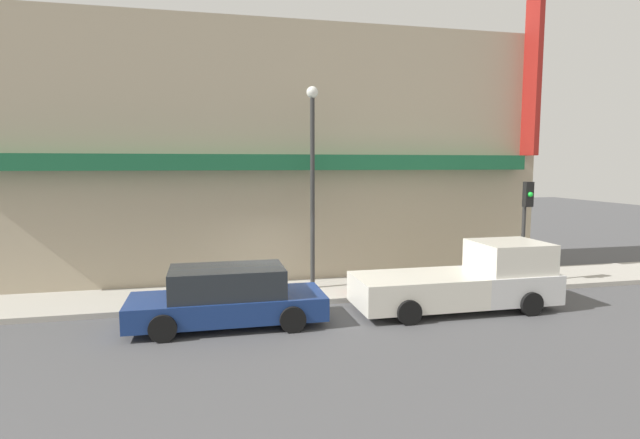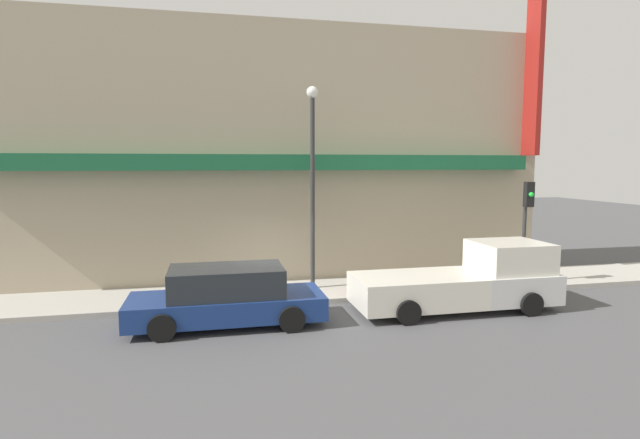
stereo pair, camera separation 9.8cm
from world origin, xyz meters
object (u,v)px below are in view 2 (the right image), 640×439
object	(u,v)px
parked_car	(227,297)
fire_hydrant	(353,282)
street_lamp	(313,166)
traffic_light	(527,214)
pickup_truck	(467,281)

from	to	relation	value
parked_car	fire_hydrant	world-z (taller)	parked_car
parked_car	street_lamp	size ratio (longest dim) A/B	0.78
traffic_light	street_lamp	bearing A→B (deg)	172.11
street_lamp	fire_hydrant	bearing A→B (deg)	-36.77
fire_hydrant	traffic_light	bearing A→B (deg)	-1.43
pickup_truck	street_lamp	world-z (taller)	street_lamp
parked_car	street_lamp	distance (m)	5.03
parked_car	fire_hydrant	bearing A→B (deg)	25.24
traffic_light	pickup_truck	bearing A→B (deg)	-150.10
pickup_truck	fire_hydrant	size ratio (longest dim) A/B	9.10
parked_car	fire_hydrant	distance (m)	4.25
parked_car	traffic_light	xyz separation A→B (m)	(9.57, 1.71, 1.74)
pickup_truck	traffic_light	distance (m)	3.81
street_lamp	parked_car	bearing A→B (deg)	-135.88
pickup_truck	street_lamp	distance (m)	5.66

